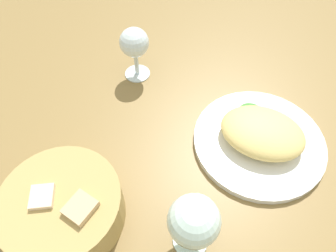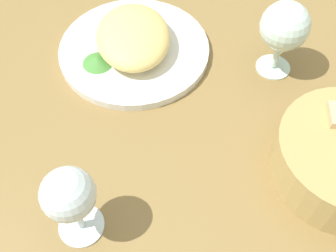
% 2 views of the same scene
% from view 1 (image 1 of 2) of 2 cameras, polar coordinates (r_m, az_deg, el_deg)
% --- Properties ---
extents(ground_plane, '(1.40, 1.40, 0.02)m').
position_cam_1_polar(ground_plane, '(0.63, 1.69, -3.76)').
color(ground_plane, olive).
extents(plate, '(0.26, 0.26, 0.01)m').
position_cam_1_polar(plate, '(0.64, 16.46, -2.74)').
color(plate, white).
rests_on(plate, ground_plane).
extents(omelette, '(0.18, 0.15, 0.05)m').
position_cam_1_polar(omelette, '(0.61, 17.11, -1.14)').
color(omelette, '#E8CA74').
rests_on(omelette, plate).
extents(lettuce_garnish, '(0.05, 0.05, 0.01)m').
position_cam_1_polar(lettuce_garnish, '(0.67, 15.20, 2.79)').
color(lettuce_garnish, '#458739').
rests_on(lettuce_garnish, plate).
extents(bread_basket, '(0.19, 0.19, 0.08)m').
position_cam_1_polar(bread_basket, '(0.54, -18.76, -14.18)').
color(bread_basket, tan).
rests_on(bread_basket, ground_plane).
extents(wine_glass_near, '(0.06, 0.06, 0.13)m').
position_cam_1_polar(wine_glass_near, '(0.69, -6.24, 14.67)').
color(wine_glass_near, silver).
rests_on(wine_glass_near, ground_plane).
extents(wine_glass_far, '(0.08, 0.08, 0.13)m').
position_cam_1_polar(wine_glass_far, '(0.45, 4.80, -17.29)').
color(wine_glass_far, silver).
rests_on(wine_glass_far, ground_plane).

